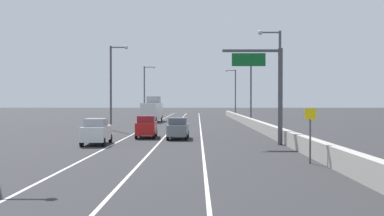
{
  "coord_description": "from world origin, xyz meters",
  "views": [
    {
      "loc": [
        1.14,
        -6.41,
        3.39
      ],
      "look_at": [
        0.55,
        40.25,
        2.68
      ],
      "focal_mm": 41.71,
      "sensor_mm": 36.0,
      "label": 1
    }
  ],
  "objects_px": {
    "overhead_sign_gantry": "(271,84)",
    "lamp_post_left_far": "(146,89)",
    "lamp_post_left_mid": "(113,81)",
    "speed_advisory_sign": "(310,131)",
    "lamp_post_right_fourth": "(234,90)",
    "car_red_2": "(146,127)",
    "lamp_post_right_third": "(249,86)",
    "box_truck": "(152,110)",
    "car_white_0": "(97,132)",
    "car_gray_1": "(178,128)",
    "lamp_post_right_second": "(277,76)"
  },
  "relations": [
    {
      "from": "car_gray_1",
      "to": "car_red_2",
      "type": "distance_m",
      "value": 3.26
    },
    {
      "from": "lamp_post_right_fourth",
      "to": "car_white_0",
      "type": "height_order",
      "value": "lamp_post_right_fourth"
    },
    {
      "from": "car_gray_1",
      "to": "lamp_post_right_second",
      "type": "bearing_deg",
      "value": 6.19
    },
    {
      "from": "overhead_sign_gantry",
      "to": "lamp_post_right_second",
      "type": "height_order",
      "value": "lamp_post_right_second"
    },
    {
      "from": "speed_advisory_sign",
      "to": "lamp_post_left_far",
      "type": "relative_size",
      "value": 0.3
    },
    {
      "from": "lamp_post_right_third",
      "to": "lamp_post_left_mid",
      "type": "distance_m",
      "value": 22.48
    },
    {
      "from": "lamp_post_left_mid",
      "to": "car_red_2",
      "type": "relative_size",
      "value": 2.33
    },
    {
      "from": "lamp_post_left_mid",
      "to": "car_white_0",
      "type": "height_order",
      "value": "lamp_post_left_mid"
    },
    {
      "from": "speed_advisory_sign",
      "to": "car_red_2",
      "type": "distance_m",
      "value": 20.12
    },
    {
      "from": "car_white_0",
      "to": "lamp_post_right_second",
      "type": "bearing_deg",
      "value": 22.73
    },
    {
      "from": "lamp_post_right_second",
      "to": "lamp_post_right_third",
      "type": "distance_m",
      "value": 25.14
    },
    {
      "from": "lamp_post_right_second",
      "to": "lamp_post_right_third",
      "type": "relative_size",
      "value": 1.0
    },
    {
      "from": "overhead_sign_gantry",
      "to": "box_truck",
      "type": "xyz_separation_m",
      "value": [
        -13.14,
        38.25,
        -2.81
      ]
    },
    {
      "from": "car_gray_1",
      "to": "lamp_post_left_far",
      "type": "bearing_deg",
      "value": 100.5
    },
    {
      "from": "lamp_post_right_third",
      "to": "car_gray_1",
      "type": "height_order",
      "value": "lamp_post_right_third"
    },
    {
      "from": "overhead_sign_gantry",
      "to": "box_truck",
      "type": "bearing_deg",
      "value": 108.95
    },
    {
      "from": "lamp_post_right_fourth",
      "to": "box_truck",
      "type": "relative_size",
      "value": 1.0
    },
    {
      "from": "car_red_2",
      "to": "car_white_0",
      "type": "bearing_deg",
      "value": -115.18
    },
    {
      "from": "lamp_post_right_third",
      "to": "lamp_post_left_mid",
      "type": "bearing_deg",
      "value": -141.11
    },
    {
      "from": "overhead_sign_gantry",
      "to": "box_truck",
      "type": "relative_size",
      "value": 0.76
    },
    {
      "from": "lamp_post_right_second",
      "to": "lamp_post_right_fourth",
      "type": "bearing_deg",
      "value": 89.77
    },
    {
      "from": "lamp_post_left_mid",
      "to": "car_gray_1",
      "type": "distance_m",
      "value": 15.25
    },
    {
      "from": "overhead_sign_gantry",
      "to": "lamp_post_left_mid",
      "type": "relative_size",
      "value": 0.76
    },
    {
      "from": "speed_advisory_sign",
      "to": "lamp_post_right_fourth",
      "type": "distance_m",
      "value": 67.03
    },
    {
      "from": "lamp_post_right_third",
      "to": "car_red_2",
      "type": "xyz_separation_m",
      "value": [
        -12.37,
        -24.83,
        -4.67
      ]
    },
    {
      "from": "overhead_sign_gantry",
      "to": "car_gray_1",
      "type": "relative_size",
      "value": 1.77
    },
    {
      "from": "overhead_sign_gantry",
      "to": "speed_advisory_sign",
      "type": "relative_size",
      "value": 2.5
    },
    {
      "from": "lamp_post_right_second",
      "to": "car_red_2",
      "type": "bearing_deg",
      "value": 178.53
    },
    {
      "from": "lamp_post_right_fourth",
      "to": "box_truck",
      "type": "xyz_separation_m",
      "value": [
        -14.93,
        -18.26,
        -3.77
      ]
    },
    {
      "from": "lamp_post_right_third",
      "to": "car_red_2",
      "type": "relative_size",
      "value": 2.33
    },
    {
      "from": "lamp_post_left_mid",
      "to": "car_white_0",
      "type": "relative_size",
      "value": 2.32
    },
    {
      "from": "speed_advisory_sign",
      "to": "overhead_sign_gantry",
      "type": "bearing_deg",
      "value": 92.44
    },
    {
      "from": "speed_advisory_sign",
      "to": "car_white_0",
      "type": "xyz_separation_m",
      "value": [
        -13.98,
        10.28,
        -0.74
      ]
    },
    {
      "from": "car_white_0",
      "to": "lamp_post_right_fourth",
      "type": "bearing_deg",
      "value": 74.85
    },
    {
      "from": "lamp_post_right_third",
      "to": "box_truck",
      "type": "relative_size",
      "value": 1.0
    },
    {
      "from": "overhead_sign_gantry",
      "to": "car_red_2",
      "type": "relative_size",
      "value": 1.77
    },
    {
      "from": "lamp_post_right_third",
      "to": "car_gray_1",
      "type": "distance_m",
      "value": 28.15
    },
    {
      "from": "lamp_post_right_third",
      "to": "lamp_post_right_second",
      "type": "bearing_deg",
      "value": -90.83
    },
    {
      "from": "speed_advisory_sign",
      "to": "car_red_2",
      "type": "height_order",
      "value": "speed_advisory_sign"
    },
    {
      "from": "lamp_post_right_second",
      "to": "lamp_post_left_mid",
      "type": "bearing_deg",
      "value": 147.23
    },
    {
      "from": "car_white_0",
      "to": "box_truck",
      "type": "xyz_separation_m",
      "value": [
        0.4,
        38.36,
        0.9
      ]
    },
    {
      "from": "overhead_sign_gantry",
      "to": "car_red_2",
      "type": "height_order",
      "value": "overhead_sign_gantry"
    },
    {
      "from": "speed_advisory_sign",
      "to": "lamp_post_right_second",
      "type": "height_order",
      "value": "lamp_post_right_second"
    },
    {
      "from": "overhead_sign_gantry",
      "to": "lamp_post_right_fourth",
      "type": "xyz_separation_m",
      "value": [
        1.79,
        56.52,
        0.96
      ]
    },
    {
      "from": "lamp_post_right_second",
      "to": "lamp_post_left_far",
      "type": "relative_size",
      "value": 1.0
    },
    {
      "from": "overhead_sign_gantry",
      "to": "lamp_post_left_far",
      "type": "bearing_deg",
      "value": 107.82
    },
    {
      "from": "speed_advisory_sign",
      "to": "box_truck",
      "type": "distance_m",
      "value": 50.5
    },
    {
      "from": "speed_advisory_sign",
      "to": "car_white_0",
      "type": "bearing_deg",
      "value": 143.67
    },
    {
      "from": "car_gray_1",
      "to": "lamp_post_right_fourth",
      "type": "bearing_deg",
      "value": 79.81
    },
    {
      "from": "lamp_post_left_mid",
      "to": "lamp_post_left_far",
      "type": "relative_size",
      "value": 1.0
    }
  ]
}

